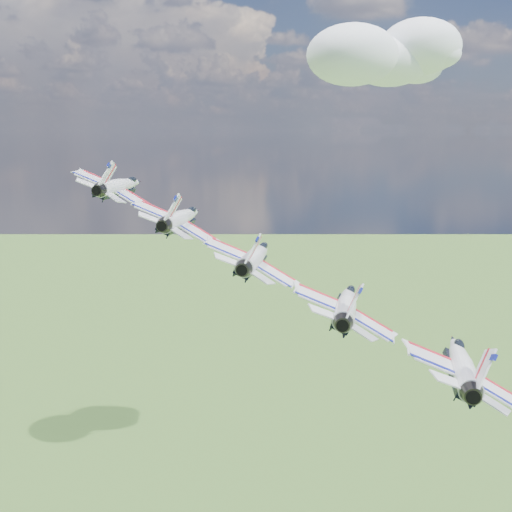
{
  "coord_description": "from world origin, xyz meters",
  "views": [
    {
      "loc": [
        8.59,
        -66.22,
        158.68
      ],
      "look_at": [
        9.73,
        5.03,
        144.74
      ],
      "focal_mm": 45.0,
      "sensor_mm": 36.0,
      "label": 1
    }
  ],
  "objects_px": {
    "jet_2": "(256,256)",
    "jet_4": "(461,363)",
    "jet_3": "(347,303)",
    "jet_1": "(182,217)",
    "jet_0": "(121,186)"
  },
  "relations": [
    {
      "from": "jet_0",
      "to": "jet_2",
      "type": "xyz_separation_m",
      "value": [
        18.23,
        -16.75,
        -6.6
      ]
    },
    {
      "from": "jet_0",
      "to": "jet_2",
      "type": "distance_m",
      "value": 25.62
    },
    {
      "from": "jet_2",
      "to": "jet_4",
      "type": "height_order",
      "value": "jet_2"
    },
    {
      "from": "jet_2",
      "to": "jet_0",
      "type": "bearing_deg",
      "value": 149.09
    },
    {
      "from": "jet_0",
      "to": "jet_2",
      "type": "relative_size",
      "value": 1.0
    },
    {
      "from": "jet_1",
      "to": "jet_4",
      "type": "bearing_deg",
      "value": -30.91
    },
    {
      "from": "jet_3",
      "to": "jet_1",
      "type": "bearing_deg",
      "value": 149.09
    },
    {
      "from": "jet_2",
      "to": "jet_3",
      "type": "distance_m",
      "value": 12.81
    },
    {
      "from": "jet_2",
      "to": "jet_4",
      "type": "bearing_deg",
      "value": -30.91
    },
    {
      "from": "jet_2",
      "to": "jet_4",
      "type": "relative_size",
      "value": 1.0
    },
    {
      "from": "jet_2",
      "to": "jet_3",
      "type": "xyz_separation_m",
      "value": [
        9.12,
        -8.38,
        -3.3
      ]
    },
    {
      "from": "jet_1",
      "to": "jet_2",
      "type": "distance_m",
      "value": 12.81
    },
    {
      "from": "jet_0",
      "to": "jet_4",
      "type": "height_order",
      "value": "jet_0"
    },
    {
      "from": "jet_2",
      "to": "jet_4",
      "type": "xyz_separation_m",
      "value": [
        18.23,
        -16.75,
        -6.6
      ]
    },
    {
      "from": "jet_4",
      "to": "jet_3",
      "type": "bearing_deg",
      "value": 149.09
    }
  ]
}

